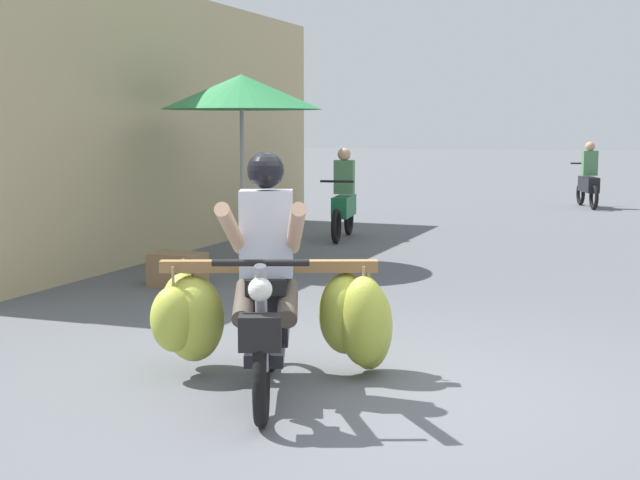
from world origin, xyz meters
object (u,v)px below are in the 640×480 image
Objects in this scene: motorbike_distant_far_ahead at (344,202)px; market_umbrella_near_shop at (242,92)px; produce_crate at (178,269)px; motorbike_distant_ahead_right at (588,181)px; motorbike_main_loaded at (272,308)px.

market_umbrella_near_shop is at bearing -95.72° from motorbike_distant_far_ahead.
motorbike_distant_ahead_right is at bearing 72.71° from produce_crate.
motorbike_distant_far_ahead is 2.88× the size of produce_crate.
produce_crate is (-0.36, -4.57, -0.39)m from motorbike_distant_far_ahead.
market_umbrella_near_shop is at bearing 87.94° from produce_crate.
motorbike_distant_ahead_right is at bearing 85.70° from motorbike_main_loaded.
motorbike_distant_far_ahead is (-3.17, -6.77, 0.00)m from motorbike_distant_ahead_right.
motorbike_main_loaded is 0.76× the size of market_umbrella_near_shop.
motorbike_distant_far_ahead is at bearing 85.53° from produce_crate.
motorbike_main_loaded is at bearing -94.30° from motorbike_distant_ahead_right.
produce_crate is at bearing -94.47° from motorbike_distant_far_ahead.
motorbike_distant_far_ahead is 3.41m from market_umbrella_near_shop.
motorbike_main_loaded is at bearing -74.72° from motorbike_distant_far_ahead.
market_umbrella_near_shop reaches higher than motorbike_distant_ahead_right.
market_umbrella_near_shop reaches higher than motorbike_distant_far_ahead.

